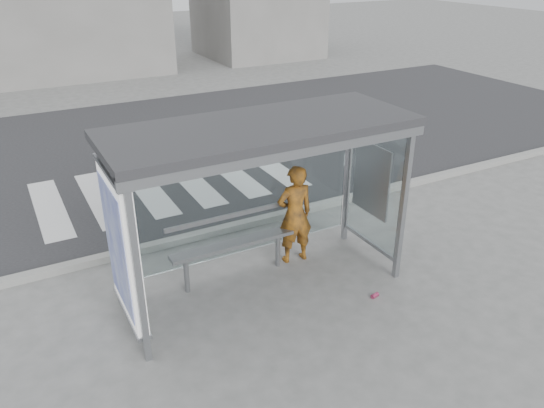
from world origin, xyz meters
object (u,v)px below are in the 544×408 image
at_px(person, 295,215).
at_px(soda_can, 375,295).
at_px(bus_shelter, 236,171).
at_px(bench, 233,244).

height_order(person, soda_can, person).
bearing_deg(person, soda_can, 113.93).
xyz_separation_m(person, soda_can, (0.52, -1.51, -0.81)).
bearing_deg(bus_shelter, bench, 76.60).
height_order(bench, soda_can, bench).
xyz_separation_m(person, bench, (-1.11, -0.01, -0.23)).
distance_m(bus_shelter, soda_can, 2.81).
relative_size(bench, soda_can, 16.40).
bearing_deg(bench, person, 0.62).
relative_size(person, soda_can, 13.74).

